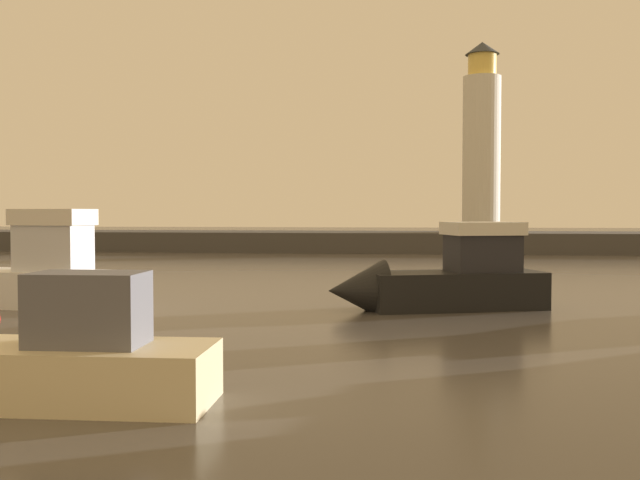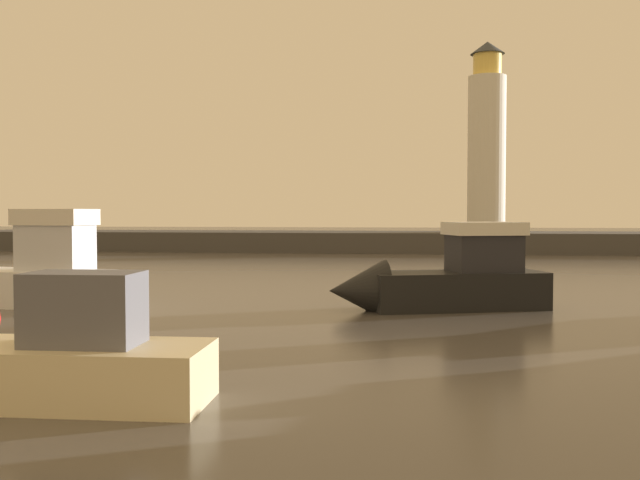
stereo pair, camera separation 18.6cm
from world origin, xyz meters
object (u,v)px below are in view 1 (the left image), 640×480
at_px(motorboat_2, 4,363).
at_px(motorboat_3, 21,276).
at_px(motorboat_1, 436,280).
at_px(lighthouse, 482,143).

xyz_separation_m(motorboat_2, motorboat_3, (-5.66, 10.75, 0.34)).
height_order(motorboat_1, motorboat_2, motorboat_1).
bearing_deg(motorboat_3, motorboat_2, -62.22).
distance_m(motorboat_1, motorboat_3, 12.72).
height_order(lighthouse, motorboat_1, lighthouse).
distance_m(lighthouse, motorboat_3, 37.63).
bearing_deg(motorboat_2, motorboat_1, 58.42).
bearing_deg(lighthouse, motorboat_1, -98.33).
bearing_deg(lighthouse, motorboat_2, -105.11).
xyz_separation_m(motorboat_1, motorboat_2, (-7.04, -11.45, -0.26)).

